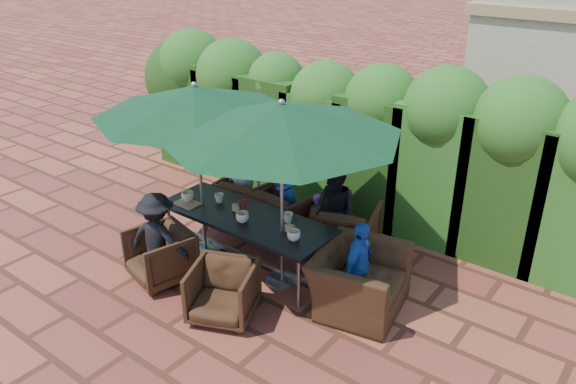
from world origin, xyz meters
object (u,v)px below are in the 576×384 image
Objects in this scene: umbrella_right at (281,120)px; chair_near_left at (160,253)px; umbrella_left at (195,101)px; chair_far_left at (249,198)px; chair_end_right at (359,272)px; dining_table at (246,221)px; chair_near_right at (223,290)px; chair_far_mid at (287,210)px; chair_far_right at (347,227)px.

umbrella_right is 2.42m from chair_near_left.
umbrella_left reaches higher than chair_far_left.
chair_end_right is (1.07, 0.13, -1.71)m from umbrella_right.
umbrella_left is at bearing -174.10° from dining_table.
umbrella_left is at bearing 119.45° from chair_near_right.
chair_far_mid reaches higher than chair_far_right.
umbrella_right is 2.52× the size of chair_end_right.
chair_end_right reaches higher than chair_near_right.
chair_end_right is (1.71, 0.10, -0.17)m from dining_table.
chair_end_right is at bearing 154.32° from chair_far_left.
chair_end_right is at bearing 20.65° from chair_near_right.
umbrella_left is 2.07m from chair_far_left.
dining_table is 2.17× the size of chair_end_right.
chair_end_right is (2.37, 1.04, 0.12)m from chair_near_left.
chair_end_right is at bearing 112.00° from chair_far_right.
chair_far_right is at bearing 34.20° from umbrella_left.
chair_far_mid is at bearing 56.02° from umbrella_left.
chair_near_right is at bearing 116.77° from chair_far_left.
chair_far_mid is 2.07m from chair_near_right.
umbrella_left is 1.37m from umbrella_right.
dining_table is at bearing 70.09° from chair_near_left.
chair_far_right is at bearing 74.56° from umbrella_right.
chair_far_left is at bearing 60.19° from chair_end_right.
chair_far_mid is 0.98m from chair_far_right.
umbrella_left is 2.31× the size of chair_end_right.
chair_near_right is at bearing 113.15° from chair_far_mid.
chair_near_right is at bearing 123.22° from chair_end_right.
dining_table is 0.94× the size of umbrella_left.
chair_far_mid is at bearing -10.43° from chair_far_right.
umbrella_left is 3.46× the size of chair_near_left.
chair_far_left is (-0.05, 1.03, -1.79)m from umbrella_left.
chair_far_mid is (-0.68, 0.98, -1.78)m from umbrella_right.
chair_far_left is 1.09× the size of chair_near_left.
umbrella_left is at bearing 109.53° from chair_near_left.
dining_table is at bearing 5.90° from umbrella_left.
umbrella_right is (0.64, -0.03, 1.54)m from dining_table.
chair_end_right is at bearing 160.90° from chair_far_mid.
chair_far_left is 2.38m from chair_near_right.
chair_far_left is (-0.77, 0.95, -0.26)m from dining_table.
chair_far_left reaches higher than chair_near_left.
umbrella_right is at bearing 85.96° from chair_end_right.
dining_table is at bearing 82.41° from chair_end_right.
umbrella_right reaches higher than chair_far_left.
umbrella_right is 3.45× the size of chair_far_left.
chair_near_left is 1.20m from chair_near_right.
chair_near_left is at bearing 78.84° from chair_far_mid.
umbrella_right is 3.39× the size of chair_far_right.
dining_table is 1.21m from chair_near_right.
chair_end_right is at bearing 6.83° from umbrella_right.
chair_near_left is at bearing 86.77° from chair_far_left.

